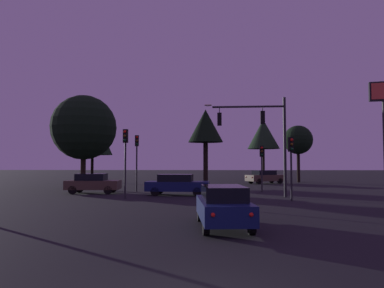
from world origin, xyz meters
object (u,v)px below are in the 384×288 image
car_nearside_lane (223,206)px  car_crossing_left (93,183)px  traffic_light_median (291,156)px  traffic_light_far_side (137,152)px  car_crossing_right (177,184)px  store_sign_illuminated (384,115)px  tree_right_cluster (84,128)px  tree_behind_sign (263,134)px  car_far_lane (265,177)px  traffic_signal_mast_arm (262,130)px  tree_lot_edge (298,140)px  tree_left_far (206,127)px  traffic_light_corner_left (125,150)px  traffic_light_corner_right (262,159)px  tree_center_horizon (93,133)px

car_nearside_lane → car_crossing_left: 16.89m
traffic_light_median → car_nearside_lane: size_ratio=0.90×
traffic_light_median → traffic_light_far_side: bearing=147.3°
car_crossing_right → store_sign_illuminated: (11.24, -7.44, 4.03)m
tree_right_cluster → tree_behind_sign: bearing=38.0°
car_crossing_right → tree_behind_sign: (9.91, 21.50, 5.34)m
car_crossing_right → car_crossing_left: bearing=168.7°
car_nearside_lane → car_far_lane: 28.02m
tree_right_cluster → car_nearside_lane: bearing=-58.7°
traffic_signal_mast_arm → tree_lot_edge: 20.04m
car_far_lane → tree_behind_sign: size_ratio=0.58×
car_far_lane → car_nearside_lane: bearing=-102.9°
tree_left_far → tree_right_cluster: (-11.30, -0.38, -0.09)m
tree_left_far → traffic_light_corner_left: bearing=-119.4°
store_sign_illuminated → tree_left_far: 17.09m
tree_right_cluster → traffic_light_corner_right: bearing=-12.8°
traffic_light_corner_right → car_crossing_left: 13.48m
traffic_signal_mast_arm → tree_lot_edge: size_ratio=1.00×
traffic_light_far_side → car_crossing_left: size_ratio=1.12×
car_crossing_right → tree_lot_edge: tree_lot_edge is taller
traffic_light_corner_left → car_far_lane: (12.12, 17.05, -2.44)m
car_crossing_left → tree_right_cluster: 7.60m
car_crossing_right → tree_left_far: size_ratio=0.64×
traffic_signal_mast_arm → car_far_lane: bearing=79.6°
traffic_light_corner_right → car_far_lane: 11.85m
store_sign_illuminated → tree_center_horizon: bearing=132.4°
traffic_light_median → car_nearside_lane: bearing=-117.5°
car_far_lane → traffic_light_corner_right: bearing=-100.9°
tree_right_cluster → tree_center_horizon: bearing=103.5°
car_far_lane → tree_behind_sign: 8.87m
traffic_light_corner_left → tree_left_far: size_ratio=0.63×
tree_left_far → store_sign_illuminated: bearing=-57.7°
traffic_light_median → car_crossing_left: bearing=159.9°
car_nearside_lane → tree_left_far: bearing=91.5°
traffic_light_corner_right → car_nearside_lane: size_ratio=0.85×
tree_left_far → tree_right_cluster: 11.31m
car_far_lane → tree_center_horizon: bearing=170.6°
traffic_light_far_side → car_crossing_right: size_ratio=0.98×
tree_left_far → traffic_light_corner_right: bearing=-41.4°
car_far_lane → tree_left_far: bearing=-131.9°
tree_behind_sign → tree_left_far: bearing=-118.2°
traffic_light_far_side → tree_left_far: size_ratio=0.63×
traffic_signal_mast_arm → store_sign_illuminated: 8.16m
car_nearside_lane → tree_behind_sign: size_ratio=0.54×
car_far_lane → tree_left_far: (-6.74, -7.51, 4.91)m
traffic_light_median → tree_lot_edge: 22.17m
traffic_signal_mast_arm → traffic_light_corner_right: 4.70m
traffic_light_far_side → car_crossing_right: 5.42m
traffic_signal_mast_arm → tree_right_cluster: (-15.16, 7.80, 0.95)m
traffic_light_far_side → tree_behind_sign: (13.49, 18.27, 2.87)m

